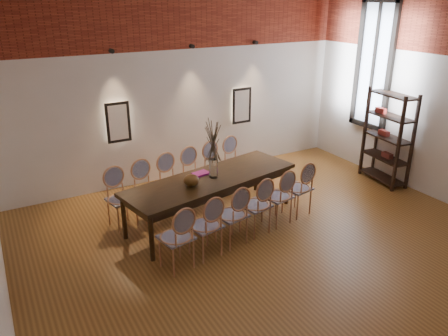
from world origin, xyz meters
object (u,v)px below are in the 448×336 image
chair_near_f (297,188)px  vase (213,168)px  chair_near_a (176,237)px  chair_near_c (231,215)px  chair_far_c (173,183)px  book (201,174)px  dining_table (212,199)px  chair_far_f (237,163)px  bowl (191,180)px  chair_near_b (205,225)px  chair_near_d (255,205)px  chair_far_a (121,199)px  shelving_rack (388,137)px  chair_far_d (196,176)px  chair_far_b (148,191)px  chair_far_e (217,169)px  chair_near_e (277,196)px

chair_near_f → vase: vase is taller
chair_near_a → chair_near_c: (0.95, 0.19, 0.00)m
chair_near_a → chair_far_c: same height
chair_near_c → chair_near_f: bearing=-0.0°
chair_far_c → book: size_ratio=3.62×
dining_table → chair_near_f: chair_near_f is taller
chair_far_f → book: 1.40m
chair_near_f → bowl: size_ratio=3.92×
dining_table → bowl: size_ratio=12.09×
chair_near_b → chair_near_d: 0.97m
chair_near_c → chair_near_b: bearing=180.0°
chair_far_a → shelving_rack: size_ratio=0.52×
chair_far_f → shelving_rack: (2.65, -1.18, 0.43)m
dining_table → shelving_rack: 3.73m
chair_near_c → chair_far_d: size_ratio=1.00×
shelving_rack → chair_near_a: bearing=-163.6°
chair_near_a → chair_near_d: 1.45m
chair_near_b → chair_far_a: same height
chair_near_f → book: (-1.43, 0.69, 0.30)m
chair_far_b → bowl: size_ratio=3.92×
chair_near_a → chair_near_f: bearing=0.0°
chair_near_b → shelving_rack: (4.26, 0.66, 0.43)m
chair_near_d → bowl: 1.04m
chair_near_f → chair_far_b: bearing=142.3°
chair_near_a → bowl: size_ratio=3.92×
dining_table → chair_far_d: bearing=72.0°
vase → book: size_ratio=1.15×
chair_near_c → chair_far_b: 1.57m
vase → chair_near_f: bearing=-21.2°
chair_near_d → chair_near_f: 0.97m
chair_near_b → chair_far_e: bearing=45.8°
chair_near_e → chair_far_a: same height
dining_table → chair_near_a: 1.42m
chair_far_c → chair_far_d: same height
chair_far_c → vase: bearing=110.4°
dining_table → chair_near_f: 1.42m
chair_near_d → chair_near_b: bearing=-180.0°
chair_far_e → chair_near_c: bearing=57.1°
chair_near_a → chair_far_c: 1.78m
chair_near_d → chair_near_f: size_ratio=1.00×
vase → book: bearing=124.2°
bowl → book: size_ratio=0.92×
chair_far_a → vase: (1.37, -0.49, 0.43)m
chair_far_b → chair_near_b: bearing=90.0°
chair_far_d → bowl: (-0.51, -0.91, 0.37)m
chair_near_a → chair_near_b: size_ratio=1.00×
chair_near_f → chair_far_c: size_ratio=1.00×
bowl → chair_near_d: bearing=-34.5°
chair_near_f → chair_far_b: same height
chair_near_f → book: 1.61m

